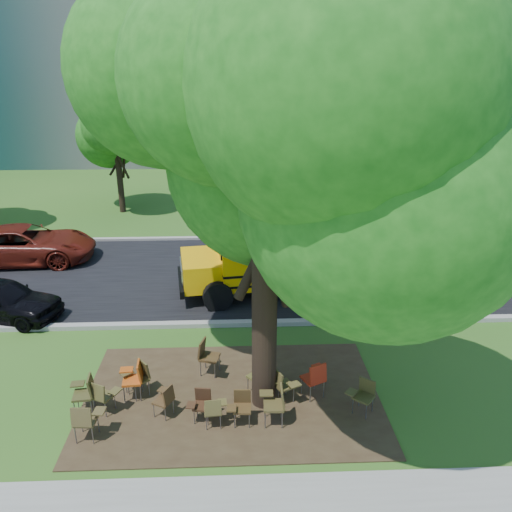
{
  "coord_description": "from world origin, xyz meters",
  "views": [
    {
      "loc": [
        1.16,
        -10.48,
        7.42
      ],
      "look_at": [
        1.77,
        4.25,
        1.79
      ],
      "focal_mm": 35.0,
      "sensor_mm": 36.0,
      "label": 1
    }
  ],
  "objects_px": {
    "chair_6": "(276,401)",
    "chair_13": "(316,376)",
    "chair_4": "(214,409)",
    "chair_7": "(282,383)",
    "school_bus": "(367,239)",
    "chair_11": "(261,374)",
    "chair_3": "(201,402)",
    "chair_5": "(241,404)",
    "main_tree": "(266,150)",
    "chair_14": "(85,390)",
    "chair_1": "(103,394)",
    "chair_9": "(139,375)",
    "chair_8": "(135,376)",
    "chair_12": "(268,376)",
    "black_car": "(0,299)",
    "bg_car_red": "(25,244)",
    "chair_15": "(364,393)",
    "chair_2": "(165,398)",
    "chair_10": "(207,354)",
    "chair_0": "(86,419)"
  },
  "relations": [
    {
      "from": "chair_8",
      "to": "chair_4",
      "type": "bearing_deg",
      "value": -125.64
    },
    {
      "from": "chair_2",
      "to": "chair_9",
      "type": "xyz_separation_m",
      "value": [
        -0.72,
        0.82,
        0.07
      ]
    },
    {
      "from": "main_tree",
      "to": "chair_14",
      "type": "relative_size",
      "value": 10.13
    },
    {
      "from": "chair_5",
      "to": "black_car",
      "type": "relative_size",
      "value": 0.21
    },
    {
      "from": "school_bus",
      "to": "chair_1",
      "type": "distance_m",
      "value": 10.44
    },
    {
      "from": "chair_7",
      "to": "chair_13",
      "type": "relative_size",
      "value": 0.9
    },
    {
      "from": "chair_4",
      "to": "chair_9",
      "type": "distance_m",
      "value": 2.21
    },
    {
      "from": "chair_2",
      "to": "chair_13",
      "type": "bearing_deg",
      "value": -52.97
    },
    {
      "from": "chair_6",
      "to": "chair_14",
      "type": "height_order",
      "value": "chair_6"
    },
    {
      "from": "chair_7",
      "to": "chair_15",
      "type": "relative_size",
      "value": 1.02
    },
    {
      "from": "chair_9",
      "to": "chair_14",
      "type": "height_order",
      "value": "chair_14"
    },
    {
      "from": "main_tree",
      "to": "chair_2",
      "type": "height_order",
      "value": "main_tree"
    },
    {
      "from": "chair_2",
      "to": "bg_car_red",
      "type": "height_order",
      "value": "bg_car_red"
    },
    {
      "from": "chair_3",
      "to": "chair_8",
      "type": "relative_size",
      "value": 0.81
    },
    {
      "from": "chair_9",
      "to": "chair_3",
      "type": "bearing_deg",
      "value": -161.73
    },
    {
      "from": "chair_6",
      "to": "chair_15",
      "type": "bearing_deg",
      "value": -79.52
    },
    {
      "from": "chair_5",
      "to": "chair_7",
      "type": "relative_size",
      "value": 0.93
    },
    {
      "from": "chair_13",
      "to": "chair_2",
      "type": "bearing_deg",
      "value": 163.55
    },
    {
      "from": "chair_10",
      "to": "main_tree",
      "type": "bearing_deg",
      "value": 64.87
    },
    {
      "from": "chair_4",
      "to": "chair_7",
      "type": "height_order",
      "value": "chair_7"
    },
    {
      "from": "chair_5",
      "to": "chair_15",
      "type": "distance_m",
      "value": 2.78
    },
    {
      "from": "chair_3",
      "to": "chair_5",
      "type": "relative_size",
      "value": 0.96
    },
    {
      "from": "chair_4",
      "to": "chair_3",
      "type": "bearing_deg",
      "value": 132.73
    },
    {
      "from": "chair_0",
      "to": "chair_8",
      "type": "height_order",
      "value": "chair_8"
    },
    {
      "from": "chair_13",
      "to": "bg_car_red",
      "type": "relative_size",
      "value": 0.18
    },
    {
      "from": "chair_0",
      "to": "chair_4",
      "type": "height_order",
      "value": "chair_0"
    },
    {
      "from": "school_bus",
      "to": "chair_11",
      "type": "xyz_separation_m",
      "value": [
        -4.08,
        -6.38,
        -1.14
      ]
    },
    {
      "from": "school_bus",
      "to": "chair_11",
      "type": "height_order",
      "value": "school_bus"
    },
    {
      "from": "chair_6",
      "to": "bg_car_red",
      "type": "distance_m",
      "value": 13.73
    },
    {
      "from": "chair_6",
      "to": "chair_13",
      "type": "distance_m",
      "value": 1.33
    },
    {
      "from": "chair_7",
      "to": "chair_12",
      "type": "distance_m",
      "value": 0.39
    },
    {
      "from": "chair_2",
      "to": "chair_10",
      "type": "height_order",
      "value": "chair_10"
    },
    {
      "from": "chair_5",
      "to": "chair_8",
      "type": "height_order",
      "value": "chair_8"
    },
    {
      "from": "chair_9",
      "to": "chair_15",
      "type": "height_order",
      "value": "chair_9"
    },
    {
      "from": "chair_3",
      "to": "chair_5",
      "type": "height_order",
      "value": "chair_5"
    },
    {
      "from": "black_car",
      "to": "chair_13",
      "type": "bearing_deg",
      "value": -100.68
    },
    {
      "from": "chair_7",
      "to": "chair_14",
      "type": "distance_m",
      "value": 4.48
    },
    {
      "from": "chair_0",
      "to": "chair_11",
      "type": "relative_size",
      "value": 1.02
    },
    {
      "from": "main_tree",
      "to": "chair_11",
      "type": "height_order",
      "value": "main_tree"
    },
    {
      "from": "school_bus",
      "to": "chair_12",
      "type": "height_order",
      "value": "school_bus"
    },
    {
      "from": "main_tree",
      "to": "chair_2",
      "type": "relative_size",
      "value": 11.98
    },
    {
      "from": "chair_7",
      "to": "black_car",
      "type": "distance_m",
      "value": 9.55
    },
    {
      "from": "chair_4",
      "to": "black_car",
      "type": "height_order",
      "value": "black_car"
    },
    {
      "from": "chair_11",
      "to": "chair_3",
      "type": "bearing_deg",
      "value": 171.42
    },
    {
      "from": "chair_8",
      "to": "black_car",
      "type": "bearing_deg",
      "value": 44.77
    },
    {
      "from": "chair_1",
      "to": "chair_9",
      "type": "bearing_deg",
      "value": 70.6
    },
    {
      "from": "chair_3",
      "to": "chair_1",
      "type": "bearing_deg",
      "value": -0.16
    },
    {
      "from": "chair_1",
      "to": "chair_9",
      "type": "relative_size",
      "value": 0.93
    },
    {
      "from": "chair_13",
      "to": "chair_10",
      "type": "bearing_deg",
      "value": 132.45
    },
    {
      "from": "chair_2",
      "to": "chair_14",
      "type": "xyz_separation_m",
      "value": [
        -1.81,
        0.23,
        0.09
      ]
    }
  ]
}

